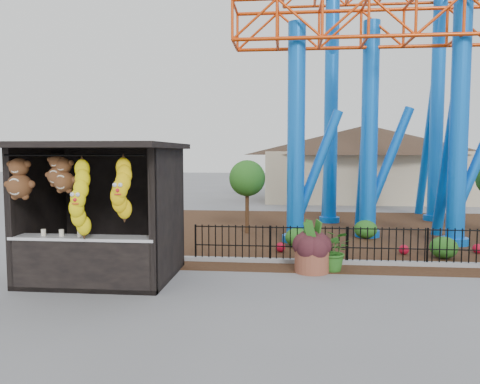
# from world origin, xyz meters

# --- Properties ---
(ground) EXTENTS (120.00, 120.00, 0.00)m
(ground) POSITION_xyz_m (0.00, 0.00, 0.00)
(ground) COLOR slate
(ground) RESTS_ON ground
(mulch_bed) EXTENTS (18.00, 12.00, 0.02)m
(mulch_bed) POSITION_xyz_m (4.00, 8.00, 0.01)
(mulch_bed) COLOR #331E11
(mulch_bed) RESTS_ON ground
(curb) EXTENTS (18.00, 0.18, 0.12)m
(curb) POSITION_xyz_m (4.00, 3.00, 0.06)
(curb) COLOR gray
(curb) RESTS_ON ground
(prize_booth) EXTENTS (3.50, 3.40, 3.12)m
(prize_booth) POSITION_xyz_m (-3.03, 0.90, 1.54)
(prize_booth) COLOR black
(prize_booth) RESTS_ON ground
(picket_fence) EXTENTS (12.20, 0.06, 1.00)m
(picket_fence) POSITION_xyz_m (4.90, 3.00, 0.50)
(picket_fence) COLOR black
(picket_fence) RESTS_ON ground
(roller_coaster) EXTENTS (11.00, 6.37, 10.82)m
(roller_coaster) POSITION_xyz_m (5.12, 8.23, 6.44)
(roller_coaster) COLOR blue
(roller_coaster) RESTS_ON ground
(terracotta_planter) EXTENTS (0.92, 0.92, 0.54)m
(terracotta_planter) POSITION_xyz_m (1.84, 2.15, 0.27)
(terracotta_planter) COLOR brown
(terracotta_planter) RESTS_ON ground
(planter_foliage) EXTENTS (0.70, 0.70, 0.64)m
(planter_foliage) POSITION_xyz_m (1.84, 2.15, 0.86)
(planter_foliage) COLOR #35151A
(planter_foliage) RESTS_ON terracotta_planter
(potted_plant) EXTENTS (1.16, 1.09, 1.03)m
(potted_plant) POSITION_xyz_m (2.38, 2.30, 0.51)
(potted_plant) COLOR #254E17
(potted_plant) RESTS_ON ground
(landscaping) EXTENTS (8.71, 3.72, 0.62)m
(landscaping) POSITION_xyz_m (4.67, 5.26, 0.29)
(landscaping) COLOR #23591A
(landscaping) RESTS_ON mulch_bed
(pavilion) EXTENTS (15.00, 15.00, 4.80)m
(pavilion) POSITION_xyz_m (6.00, 20.00, 3.07)
(pavilion) COLOR #BFAD8C
(pavilion) RESTS_ON ground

